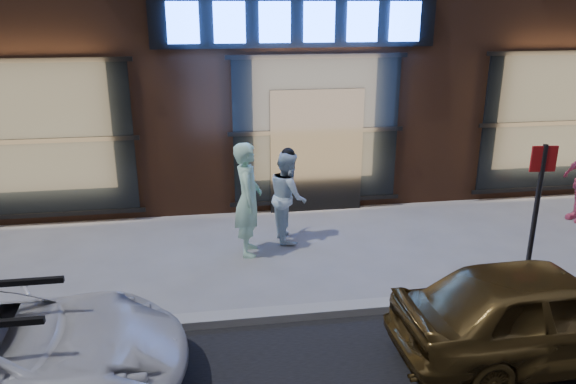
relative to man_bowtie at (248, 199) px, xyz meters
name	(u,v)px	position (x,y,z in m)	size (l,w,h in m)	color
ground	(374,311)	(1.49, -2.11, -0.94)	(90.00, 90.00, 0.00)	slate
curb	(374,307)	(1.49, -2.11, -0.88)	(60.00, 0.25, 0.12)	gray
man_bowtie	(248,199)	(0.00, 0.00, 0.00)	(0.68, 0.45, 1.87)	#C2FFDF
man_cap	(288,196)	(0.72, 0.48, -0.15)	(0.77, 0.60, 1.57)	white
gold_sedan	(543,312)	(3.07, -3.39, -0.35)	(1.39, 3.45, 1.18)	brown
sign_post	(536,206)	(3.75, -1.97, 0.38)	(0.35, 0.07, 2.18)	#262628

